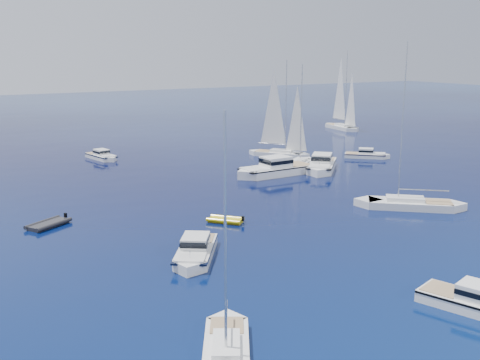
{
  "coord_description": "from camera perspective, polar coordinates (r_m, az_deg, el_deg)",
  "views": [
    {
      "loc": [
        -35.78,
        -27.55,
        15.93
      ],
      "look_at": [
        -4.72,
        25.9,
        2.2
      ],
      "focal_mm": 43.88,
      "sensor_mm": 36.0,
      "label": 1
    }
  ],
  "objects": [
    {
      "name": "motor_cruiser_far_r",
      "position": [
        90.66,
        12.21,
        2.12
      ],
      "size": [
        6.72,
        6.48,
        1.88
      ],
      "primitive_type": null,
      "rotation": [
        0.0,
        0.0,
        3.96
      ],
      "color": "white",
      "rests_on": "ground"
    },
    {
      "name": "sailboat_sails_far",
      "position": [
        123.12,
        9.83,
        4.9
      ],
      "size": [
        4.01,
        11.44,
        16.47
      ],
      "primitive_type": null,
      "rotation": [
        0.0,
        0.0,
        3.04
      ],
      "color": "white",
      "rests_on": "ground"
    },
    {
      "name": "motor_cruiser_centre",
      "position": [
        76.51,
        3.36,
        0.48
      ],
      "size": [
        11.96,
        4.01,
        3.11
      ],
      "primitive_type": null,
      "rotation": [
        0.0,
        0.0,
        1.6
      ],
      "color": "white",
      "rests_on": "ground"
    },
    {
      "name": "sailboat_sails_r",
      "position": [
        90.17,
        3.79,
        2.32
      ],
      "size": [
        8.25,
        9.85,
        15.11
      ],
      "primitive_type": null,
      "rotation": [
        0.0,
        0.0,
        3.78
      ],
      "color": "white",
      "rests_on": "ground"
    },
    {
      "name": "ground",
      "position": [
        47.89,
        21.12,
        -7.79
      ],
      "size": [
        400.0,
        400.0,
        0.0
      ],
      "primitive_type": "plane",
      "color": "navy",
      "rests_on": "ground"
    },
    {
      "name": "motor_cruiser_left",
      "position": [
        46.42,
        -4.36,
        -7.59
      ],
      "size": [
        7.11,
        8.71,
        2.29
      ],
      "primitive_type": null,
      "rotation": [
        0.0,
        0.0,
        2.54
      ],
      "color": "silver",
      "rests_on": "ground"
    },
    {
      "name": "motor_cruiser_distant",
      "position": [
        80.26,
        7.93,
        0.95
      ],
      "size": [
        9.88,
        10.12,
        2.84
      ],
      "primitive_type": null,
      "rotation": [
        0.0,
        0.0,
        2.38
      ],
      "color": "white",
      "rests_on": "ground"
    },
    {
      "name": "sailboat_mid_r",
      "position": [
        62.99,
        16.14,
        -2.63
      ],
      "size": [
        10.99,
        10.03,
        17.39
      ],
      "primitive_type": null,
      "rotation": [
        0.0,
        0.0,
        0.86
      ],
      "color": "silver",
      "rests_on": "ground"
    },
    {
      "name": "motor_cruiser_horizon",
      "position": [
        89.91,
        -13.25,
        1.98
      ],
      "size": [
        3.62,
        7.57,
        1.91
      ],
      "primitive_type": null,
      "rotation": [
        0.0,
        0.0,
        3.34
      ],
      "color": "white",
      "rests_on": "ground"
    },
    {
      "name": "sailboat_fore",
      "position": [
        32.65,
        -1.34,
        -16.68
      ],
      "size": [
        6.73,
        9.29,
        13.7
      ],
      "primitive_type": null,
      "rotation": [
        0.0,
        0.0,
        2.62
      ],
      "color": "white",
      "rests_on": "ground"
    },
    {
      "name": "tender_yellow",
      "position": [
        55.65,
        -1.43,
        -4.12
      ],
      "size": [
        3.76,
        3.91,
        0.95
      ],
      "primitive_type": null,
      "rotation": [
        0.0,
        0.0,
        0.72
      ],
      "color": "gold",
      "rests_on": "ground"
    },
    {
      "name": "sailboat_centre",
      "position": [
        82.16,
        5.61,
        1.28
      ],
      "size": [
        9.72,
        7.64,
        14.62
      ],
      "primitive_type": null,
      "rotation": [
        0.0,
        0.0,
        5.3
      ],
      "color": "white",
      "rests_on": "ground"
    },
    {
      "name": "tender_grey_far",
      "position": [
        57.16,
        -18.12,
        -4.3
      ],
      "size": [
        4.91,
        4.22,
        0.95
      ],
      "primitive_type": null,
      "rotation": [
        0.0,
        0.0,
        2.11
      ],
      "color": "black",
      "rests_on": "ground"
    }
  ]
}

